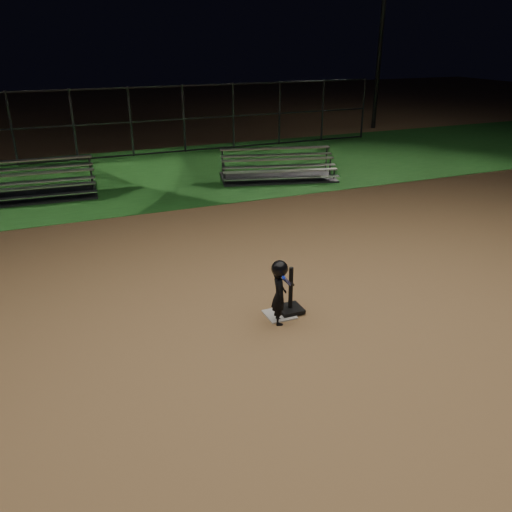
{
  "coord_description": "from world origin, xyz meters",
  "views": [
    {
      "loc": [
        -3.17,
        -6.67,
        4.19
      ],
      "look_at": [
        0.0,
        1.0,
        0.65
      ],
      "focal_mm": 36.44,
      "sensor_mm": 36.0,
      "label": 1
    }
  ],
  "objects_px": {
    "home_plate": "(280,314)",
    "light_pole_right": "(383,17)",
    "bleacher_left": "(25,191)",
    "bleacher_right": "(278,173)",
    "batting_tee": "(290,303)",
    "child_batter": "(279,290)"
  },
  "relations": [
    {
      "from": "home_plate",
      "to": "light_pole_right",
      "type": "distance_m",
      "value": 19.79
    },
    {
      "from": "bleacher_left",
      "to": "bleacher_right",
      "type": "height_order",
      "value": "bleacher_left"
    },
    {
      "from": "home_plate",
      "to": "light_pole_right",
      "type": "xyz_separation_m",
      "value": [
        12.0,
        14.94,
        4.93
      ]
    },
    {
      "from": "batting_tee",
      "to": "bleacher_right",
      "type": "height_order",
      "value": "bleacher_right"
    },
    {
      "from": "child_batter",
      "to": "bleacher_left",
      "type": "height_order",
      "value": "child_batter"
    },
    {
      "from": "home_plate",
      "to": "batting_tee",
      "type": "relative_size",
      "value": 0.58
    },
    {
      "from": "home_plate",
      "to": "light_pole_right",
      "type": "height_order",
      "value": "light_pole_right"
    },
    {
      "from": "bleacher_left",
      "to": "bleacher_right",
      "type": "distance_m",
      "value": 7.45
    },
    {
      "from": "home_plate",
      "to": "child_batter",
      "type": "xyz_separation_m",
      "value": [
        -0.11,
        -0.2,
        0.55
      ]
    },
    {
      "from": "light_pole_right",
      "to": "bleacher_right",
      "type": "bearing_deg",
      "value": -140.13
    },
    {
      "from": "light_pole_right",
      "to": "bleacher_left",
      "type": "bearing_deg",
      "value": -158.56
    },
    {
      "from": "bleacher_left",
      "to": "batting_tee",
      "type": "bearing_deg",
      "value": -61.97
    },
    {
      "from": "bleacher_left",
      "to": "child_batter",
      "type": "bearing_deg",
      "value": -64.23
    },
    {
      "from": "batting_tee",
      "to": "child_batter",
      "type": "height_order",
      "value": "child_batter"
    },
    {
      "from": "home_plate",
      "to": "batting_tee",
      "type": "xyz_separation_m",
      "value": [
        0.21,
        0.03,
        0.15
      ]
    },
    {
      "from": "batting_tee",
      "to": "bleacher_left",
      "type": "xyz_separation_m",
      "value": [
        -3.99,
        8.72,
        0.03
      ]
    },
    {
      "from": "home_plate",
      "to": "bleacher_right",
      "type": "distance_m",
      "value": 8.73
    },
    {
      "from": "batting_tee",
      "to": "bleacher_right",
      "type": "bearing_deg",
      "value": 66.65
    },
    {
      "from": "batting_tee",
      "to": "bleacher_left",
      "type": "relative_size",
      "value": 0.2
    },
    {
      "from": "batting_tee",
      "to": "bleacher_right",
      "type": "distance_m",
      "value": 8.62
    },
    {
      "from": "child_batter",
      "to": "bleacher_right",
      "type": "xyz_separation_m",
      "value": [
        3.73,
        8.15,
        -0.39
      ]
    },
    {
      "from": "batting_tee",
      "to": "bleacher_right",
      "type": "xyz_separation_m",
      "value": [
        3.42,
        7.91,
        0.01
      ]
    }
  ]
}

